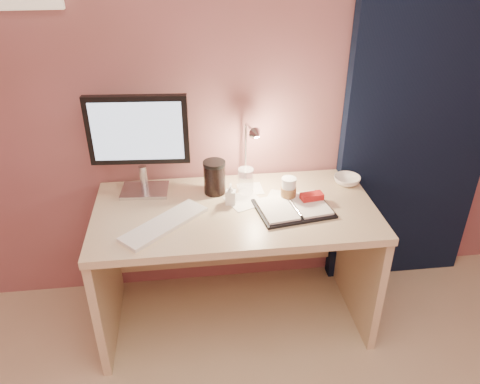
{
  "coord_description": "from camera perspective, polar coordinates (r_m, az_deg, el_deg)",
  "views": [
    {
      "loc": [
        -0.22,
        -0.58,
        1.96
      ],
      "look_at": [
        0.02,
        1.33,
        0.85
      ],
      "focal_mm": 35.0,
      "sensor_mm": 36.0,
      "label": 1
    }
  ],
  "objects": [
    {
      "name": "monitor",
      "position": [
        2.37,
        -12.24,
        6.63
      ],
      "size": [
        0.5,
        0.19,
        0.53
      ],
      "rotation": [
        0.0,
        0.0,
        -0.07
      ],
      "color": "silver",
      "rests_on": "desk"
    },
    {
      "name": "planner",
      "position": [
        2.32,
        6.72,
        -1.8
      ],
      "size": [
        0.39,
        0.32,
        0.06
      ],
      "rotation": [
        0.0,
        0.0,
        0.16
      ],
      "color": "black",
      "rests_on": "desk"
    },
    {
      "name": "lotion_bottle",
      "position": [
        2.33,
        -1.14,
        -0.24
      ],
      "size": [
        0.06,
        0.06,
        0.11
      ],
      "primitive_type": "imported",
      "rotation": [
        0.0,
        0.0,
        -0.2
      ],
      "color": "white",
      "rests_on": "desk"
    },
    {
      "name": "paper_a",
      "position": [
        2.38,
        0.52,
        -1.08
      ],
      "size": [
        0.22,
        0.22,
        0.0
      ],
      "primitive_type": "cube",
      "rotation": [
        0.0,
        0.0,
        0.41
      ],
      "color": "white",
      "rests_on": "desk"
    },
    {
      "name": "keyboard",
      "position": [
        2.22,
        -9.19,
        -3.86
      ],
      "size": [
        0.42,
        0.4,
        0.02
      ],
      "primitive_type": "cube",
      "rotation": [
        0.0,
        0.0,
        0.75
      ],
      "color": "white",
      "rests_on": "desk"
    },
    {
      "name": "bowl",
      "position": [
        2.59,
        12.91,
        1.4
      ],
      "size": [
        0.16,
        0.16,
        0.04
      ],
      "primitive_type": "imported",
      "rotation": [
        0.0,
        0.0,
        0.13
      ],
      "color": "white",
      "rests_on": "desk"
    },
    {
      "name": "desk_lamp",
      "position": [
        2.42,
        0.42,
        5.26
      ],
      "size": [
        0.11,
        0.21,
        0.34
      ],
      "rotation": [
        0.0,
        0.0,
        0.26
      ],
      "color": "silver",
      "rests_on": "desk"
    },
    {
      "name": "room",
      "position": [
        2.68,
        19.57,
        10.37
      ],
      "size": [
        3.5,
        3.5,
        3.5
      ],
      "color": "#C6B28E",
      "rests_on": "ground"
    },
    {
      "name": "paper_c",
      "position": [
        2.41,
        5.17,
        -0.83
      ],
      "size": [
        0.21,
        0.21,
        0.0
      ],
      "primitive_type": "cube",
      "rotation": [
        0.0,
        0.0,
        1.14
      ],
      "color": "white",
      "rests_on": "desk"
    },
    {
      "name": "desk",
      "position": [
        2.51,
        -0.75,
        -5.48
      ],
      "size": [
        1.4,
        0.7,
        0.73
      ],
      "color": "#C5B58B",
      "rests_on": "ground"
    },
    {
      "name": "clear_cup",
      "position": [
        2.42,
        0.72,
        1.32
      ],
      "size": [
        0.08,
        0.08,
        0.14
      ],
      "primitive_type": "cylinder",
      "color": "white",
      "rests_on": "desk"
    },
    {
      "name": "coffee_cup",
      "position": [
        2.37,
        5.93,
        0.26
      ],
      "size": [
        0.08,
        0.08,
        0.12
      ],
      "color": "white",
      "rests_on": "desk"
    },
    {
      "name": "dark_jar",
      "position": [
        2.42,
        -3.12,
        1.6
      ],
      "size": [
        0.11,
        0.11,
        0.16
      ],
      "primitive_type": "cylinder",
      "color": "black",
      "rests_on": "desk"
    },
    {
      "name": "paper_b",
      "position": [
        2.49,
        1.25,
        0.38
      ],
      "size": [
        0.13,
        0.13,
        0.0
      ],
      "primitive_type": "cube",
      "rotation": [
        0.0,
        0.0,
        0.04
      ],
      "color": "white",
      "rests_on": "desk"
    }
  ]
}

